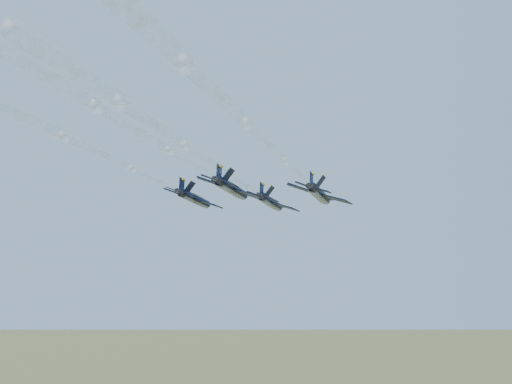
# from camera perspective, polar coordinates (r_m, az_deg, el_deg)

# --- Properties ---
(jet_lead) EXTENTS (11.50, 16.00, 4.78)m
(jet_lead) POSITION_cam_1_polar(r_m,az_deg,el_deg) (124.74, 1.35, -0.92)
(jet_lead) COLOR black
(jet_left) EXTENTS (11.50, 16.00, 4.78)m
(jet_left) POSITION_cam_1_polar(r_m,az_deg,el_deg) (119.43, -5.46, -0.61)
(jet_left) COLOR black
(jet_right) EXTENTS (11.50, 16.00, 4.78)m
(jet_right) POSITION_cam_1_polar(r_m,az_deg,el_deg) (112.77, 5.69, -0.21)
(jet_right) COLOR black
(jet_slot) EXTENTS (11.50, 16.00, 4.78)m
(jet_slot) POSITION_cam_1_polar(r_m,az_deg,el_deg) (104.80, -2.13, 0.29)
(jet_slot) COLOR black
(smoke_trail_lead) EXTENTS (17.50, 70.99, 2.48)m
(smoke_trail_lead) POSITION_cam_1_polar(r_m,az_deg,el_deg) (74.91, -10.18, 3.47)
(smoke_trail_lead) COLOR white
(smoke_trail_right) EXTENTS (17.50, 70.99, 2.48)m
(smoke_trail_right) POSITION_cam_1_polar(r_m,az_deg,el_deg) (61.62, -4.65, 5.70)
(smoke_trail_right) COLOR white
(smoke_trail_slot) EXTENTS (17.50, 70.99, 2.48)m
(smoke_trail_slot) POSITION_cam_1_polar(r_m,az_deg,el_deg) (57.69, -20.49, 7.04)
(smoke_trail_slot) COLOR white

